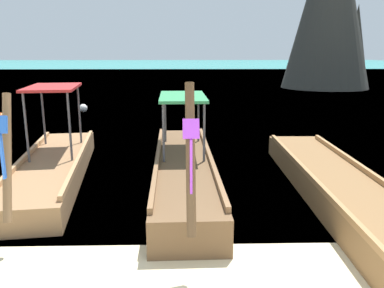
% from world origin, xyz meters
% --- Properties ---
extents(sea_water, '(120.00, 120.00, 0.00)m').
position_xyz_m(sea_water, '(0.00, 62.44, 0.00)').
color(sea_water, teal).
rests_on(sea_water, ground).
extents(longtail_boat_blue_ribbon, '(2.01, 6.28, 2.23)m').
position_xyz_m(longtail_boat_blue_ribbon, '(-3.06, 5.53, 0.32)').
color(longtail_boat_blue_ribbon, olive).
rests_on(longtail_boat_blue_ribbon, ground).
extents(longtail_boat_violet_ribbon, '(1.32, 6.73, 2.43)m').
position_xyz_m(longtail_boat_violet_ribbon, '(-0.16, 5.09, 0.35)').
color(longtail_boat_violet_ribbon, brown).
rests_on(longtail_boat_violet_ribbon, ground).
extents(longtail_boat_red_ribbon, '(1.42, 7.49, 2.82)m').
position_xyz_m(longtail_boat_red_ribbon, '(2.80, 4.20, 0.26)').
color(longtail_boat_red_ribbon, brown).
rests_on(longtail_boat_red_ribbon, ground).
extents(mooring_buoy_near, '(0.45, 0.45, 0.45)m').
position_xyz_m(mooring_buoy_near, '(-7.30, 12.48, 0.23)').
color(mooring_buoy_near, '#EA5119').
rests_on(mooring_buoy_near, sea_water).
extents(mooring_buoy_far, '(0.38, 0.38, 0.38)m').
position_xyz_m(mooring_buoy_far, '(-4.82, 15.46, 0.19)').
color(mooring_buoy_far, white).
rests_on(mooring_buoy_far, sea_water).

